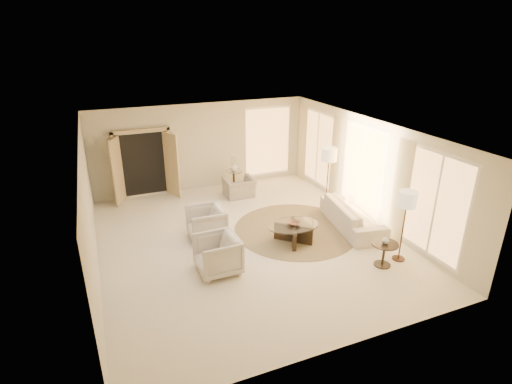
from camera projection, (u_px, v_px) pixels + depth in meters
name	position (u px, v px, depth m)	size (l,w,h in m)	color
room	(247.00, 189.00, 9.49)	(7.04, 8.04, 2.83)	silver
windows_right	(364.00, 171.00, 10.81)	(0.10, 6.40, 2.40)	#FEBA65
window_back_corner	(268.00, 142.00, 13.70)	(1.70, 0.10, 2.40)	#FEBA65
curtains_right	(344.00, 164.00, 11.58)	(0.06, 5.20, 2.60)	beige
french_doors	(144.00, 165.00, 12.21)	(1.95, 0.66, 2.16)	tan
area_rug	(296.00, 229.00, 10.56)	(3.24, 3.24, 0.01)	#463A25
sofa	(352.00, 215.00, 10.57)	(2.33, 0.91, 0.68)	beige
armchair_left	(206.00, 222.00, 9.96)	(0.89, 0.83, 0.91)	beige
armchair_right	(217.00, 253.00, 8.56)	(0.89, 0.83, 0.91)	beige
accent_chair	(239.00, 184.00, 12.53)	(0.92, 0.60, 0.80)	gray
coffee_table	(293.00, 231.00, 9.83)	(1.55, 1.55, 0.48)	black
end_table	(384.00, 250.00, 8.81)	(0.59, 0.59, 0.56)	black
side_table	(234.00, 178.00, 13.08)	(0.56, 0.56, 0.65)	#2E1F18
floor_lamp_near	(329.00, 157.00, 11.32)	(0.44, 0.44, 1.82)	#2E1F18
floor_lamp_far	(407.00, 202.00, 8.65)	(0.41, 0.41, 1.68)	#2E1F18
bowl	(294.00, 223.00, 9.75)	(0.31, 0.31, 0.08)	brown
end_vase	(386.00, 240.00, 8.71)	(0.17, 0.17, 0.17)	silver
side_vase	(234.00, 167.00, 12.93)	(0.25, 0.25, 0.27)	silver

